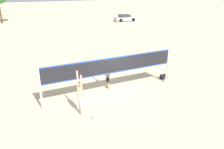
{
  "coord_description": "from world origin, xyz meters",
  "views": [
    {
      "loc": [
        -5.18,
        -10.65,
        5.98
      ],
      "look_at": [
        0.0,
        0.0,
        1.27
      ],
      "focal_mm": 35.0,
      "sensor_mm": 36.0,
      "label": 1
    }
  ],
  "objects_px": {
    "player_blocker": "(108,73)",
    "volleyball_net": "(112,69)",
    "parked_car_near": "(125,18)",
    "volleyball": "(94,117)",
    "gear_bag": "(164,77)",
    "player_spiker": "(80,93)"
  },
  "relations": [
    {
      "from": "player_blocker",
      "to": "gear_bag",
      "type": "xyz_separation_m",
      "value": [
        4.22,
        -0.29,
        -0.89
      ]
    },
    {
      "from": "player_blocker",
      "to": "gear_bag",
      "type": "relative_size",
      "value": 4.54
    },
    {
      "from": "volleyball_net",
      "to": "player_blocker",
      "type": "bearing_deg",
      "value": 82.8
    },
    {
      "from": "volleyball_net",
      "to": "parked_car_near",
      "type": "bearing_deg",
      "value": 59.45
    },
    {
      "from": "parked_car_near",
      "to": "volleyball_net",
      "type": "bearing_deg",
      "value": -115.36
    },
    {
      "from": "volleyball",
      "to": "parked_car_near",
      "type": "bearing_deg",
      "value": 58.36
    },
    {
      "from": "player_spiker",
      "to": "volleyball",
      "type": "height_order",
      "value": "player_spiker"
    },
    {
      "from": "player_spiker",
      "to": "volleyball",
      "type": "distance_m",
      "value": 1.36
    },
    {
      "from": "player_blocker",
      "to": "volleyball_net",
      "type": "bearing_deg",
      "value": -7.2
    },
    {
      "from": "parked_car_near",
      "to": "player_blocker",
      "type": "bearing_deg",
      "value": -115.99
    },
    {
      "from": "volleyball",
      "to": "gear_bag",
      "type": "distance_m",
      "value": 6.81
    },
    {
      "from": "volleyball_net",
      "to": "player_spiker",
      "type": "bearing_deg",
      "value": -150.67
    },
    {
      "from": "volleyball",
      "to": "player_spiker",
      "type": "bearing_deg",
      "value": 122.14
    },
    {
      "from": "volleyball",
      "to": "gear_bag",
      "type": "height_order",
      "value": "gear_bag"
    },
    {
      "from": "volleyball_net",
      "to": "player_spiker",
      "type": "relative_size",
      "value": 3.67
    },
    {
      "from": "volleyball_net",
      "to": "parked_car_near",
      "type": "distance_m",
      "value": 31.24
    },
    {
      "from": "volleyball_net",
      "to": "volleyball",
      "type": "relative_size",
      "value": 35.37
    },
    {
      "from": "player_spiker",
      "to": "gear_bag",
      "type": "height_order",
      "value": "player_spiker"
    },
    {
      "from": "player_spiker",
      "to": "player_blocker",
      "type": "xyz_separation_m",
      "value": [
        2.51,
        2.2,
        -0.16
      ]
    },
    {
      "from": "player_spiker",
      "to": "player_blocker",
      "type": "relative_size",
      "value": 1.14
    },
    {
      "from": "volleyball",
      "to": "gear_bag",
      "type": "relative_size",
      "value": 0.54
    },
    {
      "from": "player_spiker",
      "to": "volleyball",
      "type": "relative_size",
      "value": 9.63
    }
  ]
}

